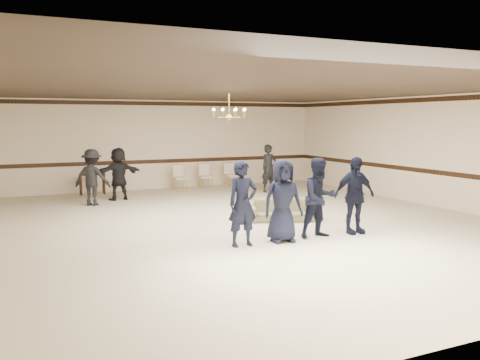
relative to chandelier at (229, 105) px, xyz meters
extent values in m
cube|color=beige|center=(0.00, -1.00, -2.88)|extent=(12.00, 14.00, 0.01)
cube|color=black|center=(0.00, -1.00, 0.33)|extent=(12.00, 14.00, 0.01)
cube|color=beige|center=(0.00, 6.00, -1.27)|extent=(12.00, 0.01, 3.20)
cube|color=beige|center=(6.00, -1.00, -1.27)|extent=(0.01, 14.00, 3.20)
cube|color=black|center=(0.00, 5.99, -1.88)|extent=(12.00, 0.02, 0.14)
cube|color=black|center=(0.00, 5.99, 0.21)|extent=(12.00, 0.02, 0.14)
imported|color=black|center=(-0.99, -2.96, -2.03)|extent=(0.63, 0.42, 1.70)
imported|color=black|center=(-0.09, -2.96, -2.03)|extent=(0.88, 0.62, 1.70)
imported|color=black|center=(0.81, -2.96, -2.03)|extent=(0.84, 0.66, 1.70)
imported|color=black|center=(1.71, -2.96, -2.03)|extent=(1.02, 0.48, 1.70)
imported|color=#7E7454|center=(1.01, -1.04, -2.61)|extent=(1.94, 1.28, 0.53)
imported|color=black|center=(-2.96, 3.25, -2.05)|extent=(1.23, 1.09, 1.65)
imported|color=black|center=(-2.06, 3.95, -2.05)|extent=(1.59, 0.75, 1.65)
imported|color=black|center=(3.04, 3.55, -2.05)|extent=(0.65, 0.48, 1.65)
cube|color=black|center=(-2.64, 5.48, -2.52)|extent=(0.87, 0.41, 0.71)
camera|label=1|loc=(-5.12, -11.84, -0.39)|focal=37.75mm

